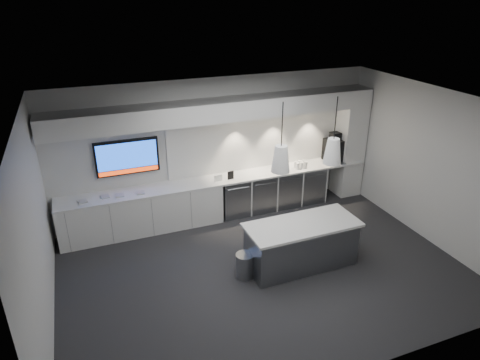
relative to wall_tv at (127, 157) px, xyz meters
name	(u,v)px	position (x,y,z in m)	size (l,w,h in m)	color
floor	(263,270)	(1.90, -2.45, -1.56)	(7.00, 7.00, 0.00)	#28282A
ceiling	(267,106)	(1.90, -2.45, 1.44)	(7.00, 7.00, 0.00)	black
wall_back	(217,147)	(1.90, 0.05, -0.06)	(7.00, 7.00, 0.00)	silver
wall_front	(354,284)	(1.90, -4.95, -0.06)	(7.00, 7.00, 0.00)	silver
wall_left	(35,236)	(-1.60, -2.45, -0.06)	(7.00, 7.00, 0.00)	silver
wall_right	(430,166)	(5.40, -2.45, -0.06)	(7.00, 7.00, 0.00)	silver
back_counter	(222,179)	(1.90, -0.27, -0.68)	(6.80, 0.65, 0.04)	white
left_base_cabinets	(142,212)	(0.15, -0.27, -1.13)	(3.30, 0.63, 0.86)	white
fridge_unit_a	(233,196)	(2.15, -0.27, -1.13)	(0.60, 0.61, 0.85)	gray
fridge_unit_b	(259,192)	(2.78, -0.27, -1.13)	(0.60, 0.61, 0.85)	gray
fridge_unit_c	(284,187)	(3.41, -0.27, -1.13)	(0.60, 0.61, 0.85)	gray
fridge_unit_d	(308,183)	(4.04, -0.27, -1.13)	(0.60, 0.61, 0.85)	gray
backsplash	(268,139)	(3.10, 0.03, -0.01)	(4.60, 0.03, 1.30)	white
soffit	(221,110)	(1.90, -0.25, 0.84)	(6.90, 0.60, 0.40)	white
column	(349,142)	(5.10, -0.25, -0.26)	(0.55, 0.55, 2.60)	white
wall_tv	(127,157)	(0.00, 0.00, 0.00)	(1.25, 0.07, 0.72)	black
island	(301,244)	(2.60, -2.55, -1.13)	(2.04, 0.89, 0.86)	gray
bin	(245,265)	(1.52, -2.50, -1.33)	(0.32, 0.32, 0.45)	gray
coffee_machine	(334,149)	(4.69, -0.25, -0.38)	(0.41, 0.57, 0.69)	black
sign_black	(231,175)	(2.05, -0.37, -0.57)	(0.14, 0.02, 0.18)	black
sign_white	(218,178)	(1.77, -0.38, -0.59)	(0.18, 0.02, 0.14)	white
cup_cluster	(301,165)	(3.75, -0.36, -0.58)	(0.29, 0.18, 0.15)	white
tray_a	(83,201)	(-0.95, -0.35, -0.65)	(0.16, 0.16, 0.03)	#BEBEBE
tray_b	(105,196)	(-0.54, -0.28, -0.65)	(0.16, 0.16, 0.03)	#BEBEBE
tray_c	(120,195)	(-0.26, -0.34, -0.65)	(0.16, 0.16, 0.03)	#BEBEBE
tray_d	(140,193)	(0.14, -0.37, -0.65)	(0.16, 0.16, 0.03)	#BEBEBE
pendant_left	(281,159)	(2.11, -2.55, 0.59)	(0.31, 0.31, 1.14)	white
pendant_right	(333,151)	(3.08, -2.55, 0.59)	(0.31, 0.31, 1.14)	white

